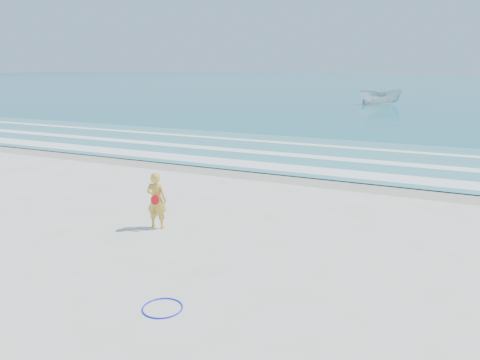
% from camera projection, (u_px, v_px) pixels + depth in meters
% --- Properties ---
extents(ground, '(400.00, 400.00, 0.00)m').
position_uv_depth(ground, '(144.00, 254.00, 11.22)').
color(ground, silver).
rests_on(ground, ground).
extents(wet_sand, '(400.00, 2.40, 0.00)m').
position_uv_depth(wet_sand, '(276.00, 175.00, 19.13)').
color(wet_sand, '#B2A893').
rests_on(wet_sand, ground).
extents(ocean, '(400.00, 190.00, 0.04)m').
position_uv_depth(ocean, '(429.00, 84.00, 103.57)').
color(ocean, '#19727F').
rests_on(ocean, ground).
extents(shallow, '(400.00, 10.00, 0.01)m').
position_uv_depth(shallow, '(311.00, 154.00, 23.52)').
color(shallow, '#59B7AD').
rests_on(shallow, ocean).
extents(foam_near, '(400.00, 1.40, 0.01)m').
position_uv_depth(foam_near, '(287.00, 168.00, 20.27)').
color(foam_near, white).
rests_on(foam_near, shallow).
extents(foam_mid, '(400.00, 0.90, 0.01)m').
position_uv_depth(foam_mid, '(307.00, 156.00, 22.82)').
color(foam_mid, white).
rests_on(foam_mid, shallow).
extents(foam_far, '(400.00, 0.60, 0.01)m').
position_uv_depth(foam_far, '(324.00, 146.00, 25.72)').
color(foam_far, white).
rests_on(foam_far, shallow).
extents(hoop, '(0.80, 0.80, 0.03)m').
position_uv_depth(hoop, '(163.00, 308.00, 8.71)').
color(hoop, '#0E12FF').
rests_on(hoop, ground).
extents(boat, '(4.95, 3.20, 1.79)m').
position_uv_depth(boat, '(381.00, 96.00, 51.80)').
color(boat, silver).
rests_on(boat, ocean).
extents(woman, '(0.62, 0.46, 1.58)m').
position_uv_depth(woman, '(157.00, 200.00, 12.85)').
color(woman, gold).
rests_on(woman, ground).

